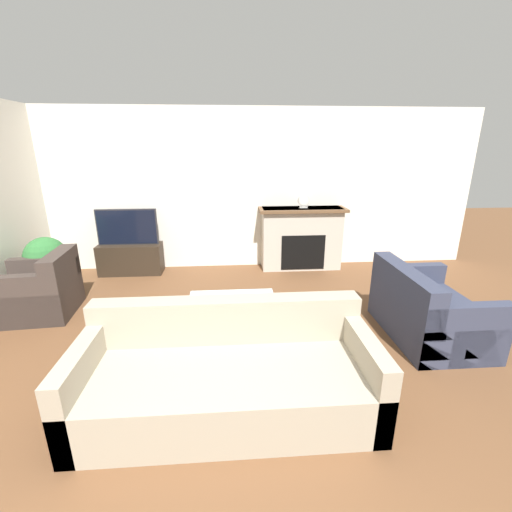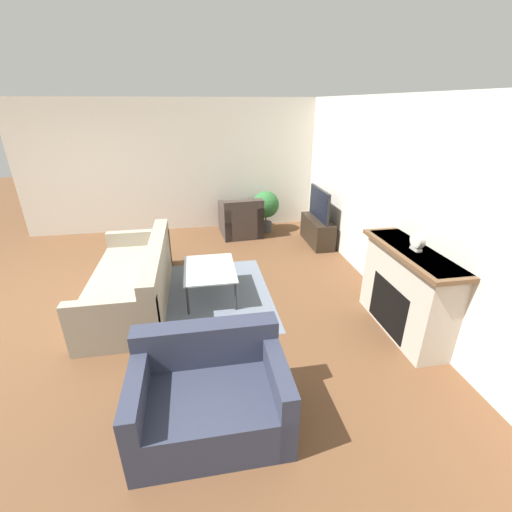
{
  "view_description": "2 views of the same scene",
  "coord_description": "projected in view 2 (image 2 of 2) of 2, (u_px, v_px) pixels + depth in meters",
  "views": [
    {
      "loc": [
        0.14,
        -1.28,
        2.09
      ],
      "look_at": [
        0.43,
        2.6,
        0.83
      ],
      "focal_mm": 24.0,
      "sensor_mm": 36.0,
      "label": 1
    },
    {
      "loc": [
        4.55,
        2.06,
        2.59
      ],
      "look_at": [
        0.5,
        2.76,
        0.75
      ],
      "focal_mm": 24.0,
      "sensor_mm": 36.0,
      "label": 2
    }
  ],
  "objects": [
    {
      "name": "ground_plane",
      "position": [
        57.0,
        304.0,
        4.82
      ],
      "size": [
        20.0,
        20.0,
        0.0
      ],
      "primitive_type": "plane",
      "color": "brown"
    },
    {
      "name": "wall_back",
      "position": [
        378.0,
        195.0,
        5.0
      ],
      "size": [
        8.89,
        0.06,
        2.7
      ],
      "color": "silver",
      "rests_on": "ground_plane"
    },
    {
      "name": "wall_left",
      "position": [
        208.0,
        166.0,
        7.3
      ],
      "size": [
        0.06,
        7.64,
        2.7
      ],
      "color": "silver",
      "rests_on": "ground_plane"
    },
    {
      "name": "area_rug",
      "position": [
        204.0,
        295.0,
        5.02
      ],
      "size": [
        2.18,
        1.92,
        0.0
      ],
      "color": "slate",
      "rests_on": "ground_plane"
    },
    {
      "name": "fireplace",
      "position": [
        406.0,
        289.0,
        4.06
      ],
      "size": [
        1.48,
        0.47,
        1.08
      ],
      "color": "#BCB2A3",
      "rests_on": "ground_plane"
    },
    {
      "name": "tv_stand",
      "position": [
        317.0,
        231.0,
        6.81
      ],
      "size": [
        1.04,
        0.38,
        0.51
      ],
      "color": "#2D2319",
      "rests_on": "ground_plane"
    },
    {
      "name": "tv",
      "position": [
        319.0,
        204.0,
        6.58
      ],
      "size": [
        0.98,
        0.06,
        0.6
      ],
      "color": "#232328",
      "rests_on": "tv_stand"
    },
    {
      "name": "couch_sectional",
      "position": [
        134.0,
        282.0,
        4.8
      ],
      "size": [
        2.35,
        0.99,
        0.82
      ],
      "color": "#9E937F",
      "rests_on": "ground_plane"
    },
    {
      "name": "couch_loveseat",
      "position": [
        210.0,
        396.0,
        2.93
      ],
      "size": [
        0.9,
        1.28,
        0.82
      ],
      "rotation": [
        0.0,
        0.0,
        1.57
      ],
      "color": "#33384C",
      "rests_on": "ground_plane"
    },
    {
      "name": "armchair_by_window",
      "position": [
        241.0,
        221.0,
        7.24
      ],
      "size": [
        0.93,
        0.88,
        0.82
      ],
      "rotation": [
        0.0,
        0.0,
        -1.49
      ],
      "color": "#3D332D",
      "rests_on": "ground_plane"
    },
    {
      "name": "coffee_table",
      "position": [
        210.0,
        271.0,
        4.88
      ],
      "size": [
        0.98,
        0.72,
        0.44
      ],
      "color": "#333338",
      "rests_on": "ground_plane"
    },
    {
      "name": "potted_plant",
      "position": [
        266.0,
        206.0,
        7.36
      ],
      "size": [
        0.57,
        0.57,
        0.88
      ],
      "color": "#47474C",
      "rests_on": "ground_plane"
    },
    {
      "name": "mantel_clock",
      "position": [
        417.0,
        241.0,
        3.79
      ],
      "size": [
        0.19,
        0.07,
        0.22
      ],
      "color": "beige",
      "rests_on": "fireplace"
    }
  ]
}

